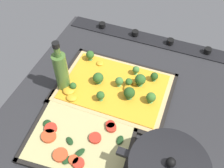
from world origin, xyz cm
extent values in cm
cube|color=#28282B|center=(0.00, 0.00, -1.50)|extent=(73.73, 73.11, 3.00)
cube|color=black|center=(0.00, -33.05, 0.40)|extent=(70.78, 7.00, 0.80)
cylinder|color=black|center=(-22.12, -33.05, 1.70)|extent=(2.80, 2.80, 1.80)
cylinder|color=black|center=(-7.37, -33.05, 1.70)|extent=(2.80, 2.80, 1.80)
cylinder|color=black|center=(7.37, -33.05, 1.70)|extent=(2.80, 2.80, 1.80)
cylinder|color=black|center=(22.12, -33.05, 1.70)|extent=(2.80, 2.80, 1.80)
cube|color=black|center=(4.99, -2.80, 0.25)|extent=(39.07, 28.18, 0.50)
cube|color=black|center=(5.12, -16.11, 0.65)|extent=(38.82, 1.57, 1.30)
cube|color=black|center=(4.86, 10.50, 0.65)|extent=(38.82, 1.57, 1.30)
cube|color=black|center=(-13.81, -2.98, 0.65)|extent=(1.47, 27.82, 1.30)
cube|color=black|center=(23.79, -2.62, 0.65)|extent=(1.47, 27.82, 1.30)
cube|color=tan|center=(4.99, -2.80, 1.00)|extent=(36.65, 25.76, 1.00)
cube|color=gold|center=(4.99, -2.80, 1.70)|extent=(33.71, 23.19, 0.40)
cone|color=#4D8B3F|center=(7.04, 4.13, 2.55)|extent=(1.48, 1.48, 1.31)
sphere|color=#2D5B23|center=(7.04, 4.13, 4.22)|extent=(2.69, 2.69, 2.69)
cone|color=#68AD54|center=(0.39, -10.99, 2.49)|extent=(1.37, 1.37, 1.17)
sphere|color=#427533|center=(0.39, -10.99, 4.00)|extent=(2.48, 2.48, 2.48)
cone|color=#427635|center=(-6.77, -10.38, 2.42)|extent=(1.46, 1.46, 1.04)
sphere|color=#264C1C|center=(-6.77, -10.38, 3.94)|extent=(2.65, 2.65, 2.65)
cone|color=#68AD54|center=(3.56, -3.77, 2.53)|extent=(1.52, 1.52, 1.25)
sphere|color=#427533|center=(3.56, -3.77, 4.19)|extent=(2.77, 2.77, 2.77)
cone|color=#4D8B3F|center=(17.24, 3.35, 2.36)|extent=(1.28, 1.28, 0.92)
sphere|color=#2D5B23|center=(17.24, 3.35, 3.69)|extent=(2.32, 2.32, 2.32)
cone|color=#4D8B3F|center=(10.71, -2.52, 2.37)|extent=(2.01, 2.01, 0.93)
sphere|color=#2D5B23|center=(10.71, -2.52, 4.20)|extent=(3.66, 3.66, 3.66)
cone|color=#4D8B3F|center=(17.92, -11.78, 2.54)|extent=(1.66, 1.66, 1.28)
sphere|color=#2D5B23|center=(17.92, -11.78, 4.31)|extent=(3.01, 3.01, 3.01)
cone|color=#4D8B3F|center=(0.62, -5.09, 2.35)|extent=(1.31, 1.31, 0.89)
sphere|color=#2D5B23|center=(0.62, -5.09, 3.68)|extent=(2.38, 2.38, 2.38)
cone|color=#5B9F46|center=(-8.19, -1.00, 2.46)|extent=(1.75, 1.75, 1.13)
sphere|color=#386B28|center=(-8.19, -1.00, 4.22)|extent=(3.18, 3.18, 3.18)
cone|color=#427635|center=(-1.26, 0.02, 2.51)|extent=(2.03, 2.03, 1.21)
sphere|color=#264C1C|center=(-1.26, 0.02, 4.50)|extent=(3.69, 3.69, 3.69)
cone|color=#4D8B3F|center=(-2.86, -6.63, 2.56)|extent=(2.02, 2.02, 1.31)
sphere|color=#2D5B23|center=(-2.86, -6.63, 4.59)|extent=(3.68, 3.68, 3.68)
ellipsoid|color=gold|center=(18.28, 4.62, 2.53)|extent=(4.74, 4.79, 1.47)
ellipsoid|color=gold|center=(19.43, 1.79, 2.49)|extent=(4.36, 3.53, 1.38)
ellipsoid|color=gold|center=(-0.08, -3.06, 2.47)|extent=(4.76, 4.90, 1.33)
ellipsoid|color=gold|center=(13.69, -10.94, 2.29)|extent=(3.48, 3.46, 0.90)
ellipsoid|color=gold|center=(16.04, 7.14, 2.43)|extent=(4.02, 3.63, 1.25)
ellipsoid|color=gold|center=(-0.59, -6.65, 2.31)|extent=(3.11, 2.56, 0.96)
cube|color=black|center=(7.42, 17.41, 0.25)|extent=(33.43, 29.60, 0.50)
cube|color=black|center=(8.59, 4.63, 0.65)|extent=(31.08, 4.03, 1.30)
cube|color=black|center=(-7.47, 16.05, 0.65)|extent=(3.65, 26.87, 1.30)
cube|color=black|center=(22.31, 18.77, 0.65)|extent=(3.65, 26.87, 1.30)
cube|color=tan|center=(7.42, 17.41, 0.95)|extent=(30.82, 26.99, 0.90)
cylinder|color=#D14723|center=(16.02, 21.99, 1.90)|extent=(4.35, 4.35, 1.00)
cylinder|color=red|center=(16.78, 19.47, 1.90)|extent=(3.70, 3.70, 1.00)
cylinder|color=#D14723|center=(5.92, 25.96, 1.90)|extent=(2.76, 2.76, 1.00)
cylinder|color=red|center=(-0.47, 12.70, 1.90)|extent=(3.09, 3.09, 1.00)
cylinder|color=#D14723|center=(9.98, 25.97, 1.90)|extent=(4.22, 4.22, 1.00)
cylinder|color=red|center=(3.10, 17.62, 1.90)|extent=(3.58, 3.58, 1.00)
cylinder|color=#B22319|center=(0.65, 11.84, 1.90)|extent=(2.75, 2.75, 1.00)
cylinder|color=red|center=(4.23, 26.33, 1.90)|extent=(3.25, 3.25, 1.00)
ellipsoid|color=#193819|center=(5.33, 23.45, 1.80)|extent=(3.18, 4.04, 0.60)
ellipsoid|color=#193819|center=(18.67, 18.37, 1.80)|extent=(3.88, 3.84, 0.60)
ellipsoid|color=#193819|center=(9.61, 21.12, 1.80)|extent=(3.35, 3.09, 0.60)
ellipsoid|color=#193819|center=(-3.87, 15.56, 1.80)|extent=(2.06, 3.15, 0.60)
ellipsoid|color=#193819|center=(7.68, 26.69, 1.80)|extent=(2.95, 3.37, 0.60)
cylinder|color=black|center=(-18.61, 21.83, 10.04)|extent=(20.01, 20.01, 0.80)
sphere|color=black|center=(-18.61, 21.83, 11.64)|extent=(2.40, 2.40, 2.40)
cube|color=black|center=(-7.00, 21.83, 7.91)|extent=(3.60, 2.00, 1.20)
cylinder|color=#476B2D|center=(20.96, 3.07, 7.87)|extent=(4.45, 4.45, 15.73)
cylinder|color=#476B2D|center=(20.96, 3.07, 17.48)|extent=(2.00, 2.00, 3.50)
cylinder|color=black|center=(20.96, 3.07, 20.03)|extent=(2.22, 2.22, 1.60)
camera|label=1|loc=(-15.33, 51.41, 70.41)|focal=42.38mm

